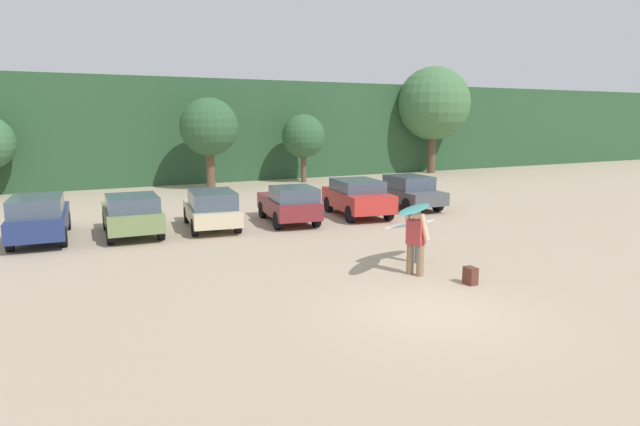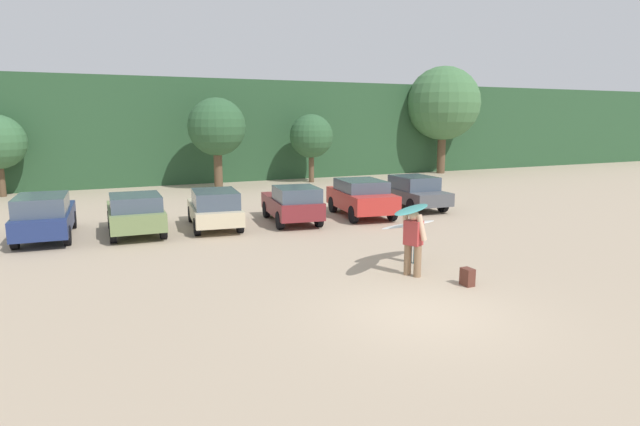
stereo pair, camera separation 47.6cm
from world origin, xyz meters
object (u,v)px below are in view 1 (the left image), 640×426
Objects in this scene: parked_car_champagne at (211,208)px; parked_car_red at (357,197)px; person_adult at (416,239)px; surfboard_teal at (415,209)px; backpack_dropped at (470,276)px; person_child at (414,241)px; surfboard_white at (410,224)px; parked_car_navy at (39,217)px; parked_car_olive_green at (132,213)px; parked_car_maroon at (289,203)px; parked_car_dark_gray at (406,191)px.

parked_car_red is at bearing -85.11° from parked_car_champagne.
surfboard_teal reaches higher than person_adult.
backpack_dropped is (0.77, -1.31, -0.79)m from person_adult.
person_child is (4.03, -7.47, -0.16)m from parked_car_champagne.
surfboard_white is at bearing 92.93° from backpack_dropped.
backpack_dropped is (9.94, -10.46, -0.61)m from parked_car_navy.
person_adult is 3.99× the size of backpack_dropped.
parked_car_olive_green reaches higher than parked_car_champagne.
parked_car_maroon is 2.31× the size of person_adult.
person_child is (6.94, -7.55, -0.18)m from parked_car_olive_green.
parked_car_dark_gray reaches higher than surfboard_white.
person_adult is 1.35m from person_child.
backpack_dropped is at bearing 155.95° from parked_car_dark_gray.
person_child is (9.92, -8.09, -0.21)m from parked_car_navy.
parked_car_red is 7.55m from surfboard_white.
person_adult reaches higher than backpack_dropped.
surfboard_teal is 4.46× the size of backpack_dropped.
parked_car_dark_gray reaches higher than backpack_dropped.
parked_car_dark_gray is (3.17, 0.78, -0.05)m from parked_car_red.
parked_car_red reaches higher than parked_car_champagne.
surfboard_white is at bearing -165.43° from parked_car_maroon.
parked_car_navy is at bearing -51.44° from surfboard_white.
parked_car_navy is at bearing 91.45° from parked_car_maroon.
backpack_dropped is at bearing 174.54° from parked_car_red.
surfboard_white is at bearing 148.47° from parked_car_dark_gray.
surfboard_white is (0.65, 1.16, 0.13)m from person_adult.
parked_car_navy is 1.08× the size of parked_car_champagne.
surfboard_teal is (-0.89, -1.15, 1.22)m from person_child.
parked_car_dark_gray is at bearing -148.33° from person_adult.
person_child is at bearing -144.63° from parked_car_champagne.
parked_car_red is at bearing -134.15° from person_adult.
parked_car_champagne is 2.13× the size of surfboard_teal.
surfboard_teal reaches higher than person_child.
parked_car_dark_gray is at bearing -148.24° from person_child.
parked_car_olive_green is at bearing -91.68° from surfboard_teal.
parked_car_champagne is at bearing -89.33° from parked_car_olive_green.
parked_car_red reaches higher than backpack_dropped.
parked_car_maroon is 2.06× the size of surfboard_teal.
surfboard_teal reaches higher than parked_car_dark_gray.
parked_car_red is at bearing -89.75° from parked_car_olive_green.
surfboard_white is at bearing -135.26° from parked_car_olive_green.
parked_car_olive_green is 0.95× the size of parked_car_champagne.
surfboard_white is 2.63m from backpack_dropped.
parked_car_champagne is at bearing 95.99° from parked_car_red.
parked_car_navy is 12.96m from surfboard_teal.
person_adult is (9.17, -9.15, 0.17)m from parked_car_navy.
parked_car_champagne is 8.36m from surfboard_white.
person_child is at bearing -135.24° from parked_car_olive_green.
parked_car_maroon reaches higher than surfboard_white.
parked_car_champagne is 6.38m from parked_car_red.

